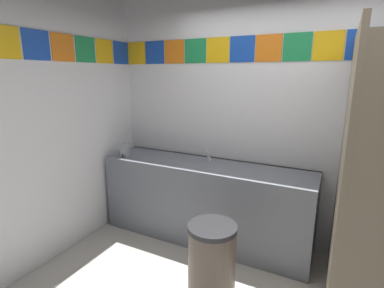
{
  "coord_description": "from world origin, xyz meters",
  "views": [
    {
      "loc": [
        0.43,
        -1.64,
        1.82
      ],
      "look_at": [
        -0.82,
        0.8,
        1.17
      ],
      "focal_mm": 27.3,
      "sensor_mm": 36.0,
      "label": 1
    }
  ],
  "objects": [
    {
      "name": "wall_side",
      "position": [
        -2.07,
        0.0,
        1.37
      ],
      "size": [
        0.09,
        2.8,
        2.73
      ],
      "color": "silver",
      "rests_on": "ground_plane"
    },
    {
      "name": "trash_bin",
      "position": [
        -0.39,
        0.31,
        0.32
      ],
      "size": [
        0.4,
        0.4,
        0.65
      ],
      "color": "brown",
      "rests_on": "ground_plane"
    },
    {
      "name": "stall_divider",
      "position": [
        0.66,
        0.48,
        1.06
      ],
      "size": [
        0.92,
        1.35,
        2.13
      ],
      "color": "#726651",
      "rests_on": "ground_plane"
    },
    {
      "name": "faucet_center",
      "position": [
        -0.82,
        1.2,
        0.93
      ],
      "size": [
        0.04,
        0.1,
        0.14
      ],
      "color": "silver",
      "rests_on": "vanity_counter"
    },
    {
      "name": "vanity_counter",
      "position": [
        -0.82,
        1.11,
        0.45
      ],
      "size": [
        2.31,
        0.58,
        0.88
      ],
      "color": "slate",
      "rests_on": "ground_plane"
    },
    {
      "name": "soap_dispenser",
      "position": [
        -1.77,
        0.94,
        0.96
      ],
      "size": [
        0.09,
        0.09,
        0.16
      ],
      "color": "gray",
      "rests_on": "vanity_counter"
    },
    {
      "name": "wall_back",
      "position": [
        0.0,
        1.44,
        1.37
      ],
      "size": [
        4.05,
        0.09,
        2.73
      ],
      "color": "silver",
      "rests_on": "ground_plane"
    }
  ]
}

